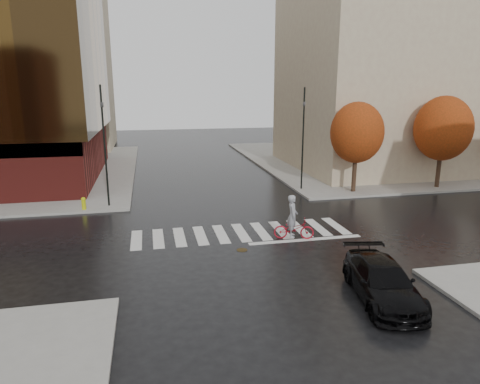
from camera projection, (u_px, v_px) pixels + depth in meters
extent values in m
plane|color=black|center=(243.00, 236.00, 22.58)|extent=(120.00, 120.00, 0.00)
cube|color=gray|center=(388.00, 158.00, 46.80)|extent=(30.00, 30.00, 0.15)
cube|color=silver|center=(241.00, 232.00, 23.05)|extent=(12.00, 3.00, 0.01)
cube|color=tan|center=(381.00, 70.00, 40.02)|extent=(16.00, 16.00, 18.00)
cube|color=tan|center=(49.00, 66.00, 52.00)|extent=(14.00, 12.00, 20.00)
cylinder|color=#312116|center=(354.00, 173.00, 31.28)|extent=(0.32, 0.32, 2.80)
ellipsoid|color=#A93610|center=(357.00, 133.00, 30.59)|extent=(3.80, 3.80, 4.37)
cylinder|color=#312116|center=(438.00, 169.00, 32.72)|extent=(0.32, 0.32, 2.80)
ellipsoid|color=#A93610|center=(443.00, 128.00, 31.98)|extent=(4.20, 4.20, 4.83)
imported|color=black|center=(382.00, 281.00, 15.69)|extent=(2.78, 5.12, 1.41)
imported|color=maroon|center=(294.00, 229.00, 22.00)|extent=(2.17, 1.25, 1.08)
imported|color=#96989F|center=(292.00, 216.00, 21.82)|extent=(0.72, 0.91, 2.19)
cylinder|color=black|center=(105.00, 147.00, 26.90)|extent=(0.12, 0.12, 7.64)
imported|color=black|center=(101.00, 102.00, 26.24)|extent=(0.23, 0.20, 0.96)
cylinder|color=black|center=(303.00, 139.00, 31.53)|extent=(0.12, 0.12, 7.49)
imported|color=black|center=(304.00, 102.00, 30.88)|extent=(0.16, 0.20, 0.94)
cylinder|color=#B6BE0B|center=(84.00, 204.00, 26.83)|extent=(0.26, 0.26, 0.65)
sphere|color=#B6BE0B|center=(83.00, 199.00, 26.75)|extent=(0.28, 0.28, 0.28)
cylinder|color=#403116|center=(242.00, 250.00, 20.58)|extent=(0.65, 0.65, 0.01)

